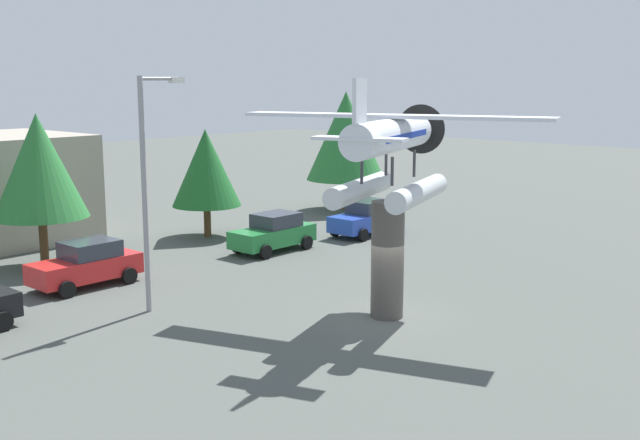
# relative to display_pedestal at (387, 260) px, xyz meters

# --- Properties ---
(ground_plane) EXTENTS (140.00, 140.00, 0.00)m
(ground_plane) POSITION_rel_display_pedestal_xyz_m (0.00, 0.00, -1.97)
(ground_plane) COLOR #4C514C
(display_pedestal) EXTENTS (1.10, 1.10, 3.93)m
(display_pedestal) POSITION_rel_display_pedestal_xyz_m (0.00, 0.00, 0.00)
(display_pedestal) COLOR #4C4742
(display_pedestal) RESTS_ON ground
(floatplane_monument) EXTENTS (7.20, 10.22, 4.00)m
(floatplane_monument) POSITION_rel_display_pedestal_xyz_m (0.12, 0.04, 3.64)
(floatplane_monument) COLOR silver
(floatplane_monument) RESTS_ON display_pedestal
(car_mid_red) EXTENTS (4.20, 2.02, 1.76)m
(car_mid_red) POSITION_rel_display_pedestal_xyz_m (-4.52, 11.00, -1.09)
(car_mid_red) COLOR red
(car_mid_red) RESTS_ON ground
(car_far_green) EXTENTS (4.20, 2.02, 1.76)m
(car_far_green) POSITION_rel_display_pedestal_xyz_m (4.67, 10.00, -1.09)
(car_far_green) COLOR #237A38
(car_far_green) RESTS_ON ground
(car_distant_blue) EXTENTS (4.20, 2.02, 1.76)m
(car_distant_blue) POSITION_rel_display_pedestal_xyz_m (10.54, 9.14, -1.09)
(car_distant_blue) COLOR #2847B7
(car_distant_blue) RESTS_ON ground
(streetlight_primary) EXTENTS (1.84, 0.28, 8.00)m
(streetlight_primary) POSITION_rel_display_pedestal_xyz_m (-4.74, 6.50, 2.67)
(streetlight_primary) COLOR gray
(streetlight_primary) RESTS_ON ground
(tree_east) EXTENTS (3.91, 3.91, 6.51)m
(tree_east) POSITION_rel_display_pedestal_xyz_m (-4.05, 14.99, 2.36)
(tree_east) COLOR brown
(tree_east) RESTS_ON ground
(tree_center_back) EXTENTS (3.46, 3.46, 5.44)m
(tree_center_back) POSITION_rel_display_pedestal_xyz_m (4.83, 14.87, 1.54)
(tree_center_back) COLOR brown
(tree_center_back) RESTS_ON ground
(tree_far_east) EXTENTS (4.74, 4.74, 7.14)m
(tree_far_east) POSITION_rel_display_pedestal_xyz_m (15.69, 14.81, 2.54)
(tree_far_east) COLOR brown
(tree_far_east) RESTS_ON ground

